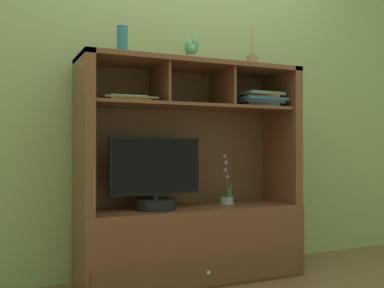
{
  "coord_description": "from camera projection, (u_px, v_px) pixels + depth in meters",
  "views": [
    {
      "loc": [
        -1.2,
        -2.66,
        0.87
      ],
      "look_at": [
        0.0,
        0.0,
        0.89
      ],
      "focal_mm": 41.52,
      "sensor_mm": 36.0,
      "label": 1
    }
  ],
  "objects": [
    {
      "name": "tv_monitor",
      "position": [
        155.0,
        181.0,
        2.78
      ],
      "size": [
        0.59,
        0.26,
        0.45
      ],
      "color": "black",
      "rests_on": "media_console"
    },
    {
      "name": "potted_orchid",
      "position": [
        227.0,
        195.0,
        3.06
      ],
      "size": [
        0.1,
        0.1,
        0.34
      ],
      "color": "#8D9C9D",
      "rests_on": "media_console"
    },
    {
      "name": "magazine_stack_centre",
      "position": [
        257.0,
        100.0,
        3.07
      ],
      "size": [
        0.35,
        0.29,
        0.1
      ],
      "color": "#2C3337",
      "rests_on": "media_console"
    },
    {
      "name": "magazine_stack_left",
      "position": [
        126.0,
        100.0,
        2.76
      ],
      "size": [
        0.34,
        0.27,
        0.04
      ],
      "color": "gold",
      "rests_on": "media_console"
    },
    {
      "name": "media_console",
      "position": [
        191.0,
        212.0,
        2.93
      ],
      "size": [
        1.47,
        0.48,
        1.42
      ],
      "color": "brown",
      "rests_on": "ground"
    },
    {
      "name": "back_wall",
      "position": [
        177.0,
        73.0,
        3.16
      ],
      "size": [
        6.0,
        0.02,
        2.8
      ],
      "primitive_type": "cube",
      "color": "#8DA466",
      "rests_on": "ground"
    },
    {
      "name": "potted_succulent",
      "position": [
        191.0,
        52.0,
        2.94
      ],
      "size": [
        0.11,
        0.11,
        0.17
      ],
      "color": "#83A38D",
      "rests_on": "media_console"
    },
    {
      "name": "ceramic_vase",
      "position": [
        122.0,
        41.0,
        2.7
      ],
      "size": [
        0.07,
        0.07,
        0.19
      ],
      "color": "#2A6C87",
      "rests_on": "media_console"
    },
    {
      "name": "diffuser_bottle",
      "position": [
        252.0,
        62.0,
        3.14
      ],
      "size": [
        0.08,
        0.08,
        0.3
      ],
      "color": "olive",
      "rests_on": "media_console"
    },
    {
      "name": "floor_plane",
      "position": [
        192.0,
        281.0,
        2.91
      ],
      "size": [
        6.0,
        6.0,
        0.02
      ],
      "primitive_type": "cube",
      "color": "brown",
      "rests_on": "ground"
    }
  ]
}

